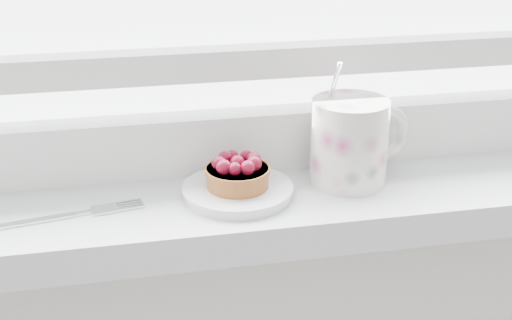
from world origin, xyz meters
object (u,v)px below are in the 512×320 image
object	(u,v)px
raspberry_tart	(237,173)
saucer	(238,191)
floral_mug	(352,140)
fork	(61,216)

from	to	relation	value
raspberry_tart	saucer	bearing A→B (deg)	101.46
raspberry_tart	floral_mug	xyz separation A→B (m)	(0.13, 0.01, 0.02)
raspberry_tart	fork	size ratio (longest dim) A/B	0.42
saucer	floral_mug	size ratio (longest dim) A/B	0.87
raspberry_tart	floral_mug	distance (m)	0.14
raspberry_tart	floral_mug	bearing A→B (deg)	5.65
saucer	fork	bearing A→B (deg)	-175.78
raspberry_tart	fork	xyz separation A→B (m)	(-0.19, -0.01, -0.03)
floral_mug	fork	xyz separation A→B (m)	(-0.33, -0.03, -0.05)
raspberry_tart	fork	distance (m)	0.19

